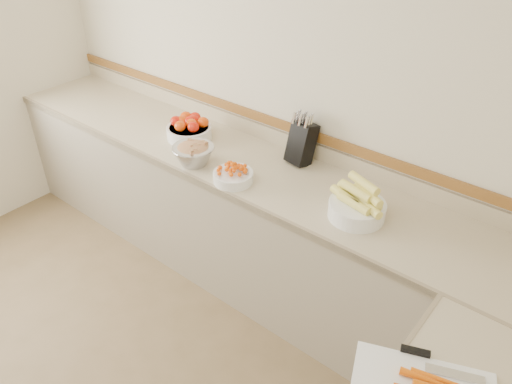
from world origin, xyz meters
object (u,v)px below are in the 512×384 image
Objects in this scene: tomato_bowl at (189,128)px; rhubarb_bowl at (194,153)px; knife_block at (302,142)px; cherry_tomato_bowl at (233,175)px; corn_bowl at (358,205)px.

tomato_bowl reaches higher than rhubarb_bowl.
rhubarb_bowl is (-0.49, -0.43, -0.06)m from knife_block.
cherry_tomato_bowl is 0.73m from corn_bowl.
corn_bowl is 1.04m from rhubarb_bowl.
tomato_bowl is 1.28× the size of cherry_tomato_bowl.
knife_block is 0.47m from cherry_tomato_bowl.
tomato_bowl is 0.92× the size of corn_bowl.
cherry_tomato_bowl is at bearing -111.54° from knife_block.
cherry_tomato_bowl is 0.72× the size of corn_bowl.
cherry_tomato_bowl is at bearing -21.14° from tomato_bowl.
rhubarb_bowl reaches higher than cherry_tomato_bowl.
tomato_bowl is at bearing 176.45° from corn_bowl.
corn_bowl reaches higher than rhubarb_bowl.
rhubarb_bowl is at bearing -179.95° from cherry_tomato_bowl.
knife_block reaches higher than cherry_tomato_bowl.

